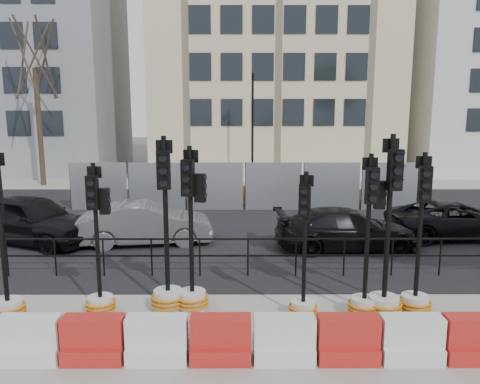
{
  "coord_description": "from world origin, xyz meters",
  "views": [
    {
      "loc": [
        -0.23,
        -9.98,
        4.15
      ],
      "look_at": [
        -0.19,
        3.0,
        1.84
      ],
      "focal_mm": 35.0,
      "sensor_mm": 36.0,
      "label": 1
    }
  ],
  "objects_px": {
    "traffic_signal_a": "(6,286)",
    "traffic_signal_h": "(416,282)",
    "car_a": "(31,219)",
    "car_c": "(346,229)",
    "traffic_signal_d": "(192,273)"
  },
  "relations": [
    {
      "from": "traffic_signal_a",
      "to": "traffic_signal_h",
      "type": "relative_size",
      "value": 1.03
    },
    {
      "from": "traffic_signal_a",
      "to": "car_a",
      "type": "distance_m",
      "value": 5.78
    },
    {
      "from": "car_a",
      "to": "traffic_signal_h",
      "type": "bearing_deg",
      "value": -94.47
    },
    {
      "from": "traffic_signal_h",
      "to": "car_a",
      "type": "xyz_separation_m",
      "value": [
        -10.08,
        5.21,
        0.08
      ]
    },
    {
      "from": "traffic_signal_h",
      "to": "traffic_signal_a",
      "type": "bearing_deg",
      "value": -171.93
    },
    {
      "from": "car_c",
      "to": "traffic_signal_a",
      "type": "bearing_deg",
      "value": 117.91
    },
    {
      "from": "traffic_signal_h",
      "to": "car_c",
      "type": "bearing_deg",
      "value": 101.29
    },
    {
      "from": "traffic_signal_h",
      "to": "car_a",
      "type": "height_order",
      "value": "traffic_signal_h"
    },
    {
      "from": "traffic_signal_a",
      "to": "car_c",
      "type": "distance_m",
      "value": 9.14
    },
    {
      "from": "traffic_signal_a",
      "to": "car_c",
      "type": "bearing_deg",
      "value": 27.74
    },
    {
      "from": "traffic_signal_d",
      "to": "traffic_signal_h",
      "type": "distance_m",
      "value": 4.58
    },
    {
      "from": "traffic_signal_a",
      "to": "car_c",
      "type": "xyz_separation_m",
      "value": [
        7.8,
        4.76,
        -0.09
      ]
    },
    {
      "from": "car_a",
      "to": "car_c",
      "type": "distance_m",
      "value": 9.71
    },
    {
      "from": "car_a",
      "to": "car_c",
      "type": "bearing_deg",
      "value": -71.26
    },
    {
      "from": "traffic_signal_a",
      "to": "traffic_signal_h",
      "type": "bearing_deg",
      "value": -1.9
    }
  ]
}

